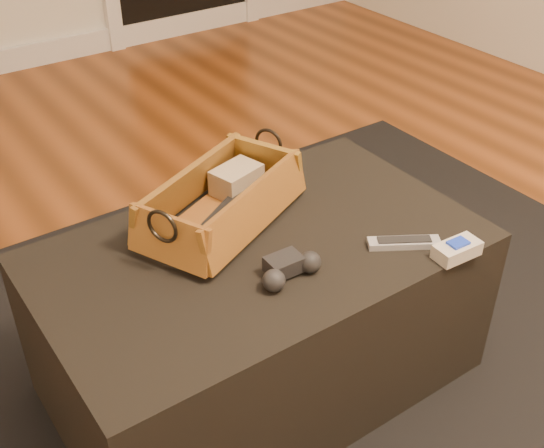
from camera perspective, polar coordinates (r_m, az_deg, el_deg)
area_rug at (r=1.79m, az=0.03°, el=-13.63°), size 2.60×2.00×0.01m
ottoman at (r=1.67m, az=-0.97°, el=-7.60°), size 1.00×0.60×0.42m
tv_remote at (r=1.58m, az=-4.14°, el=0.48°), size 0.22×0.16×0.02m
cloth_bundle at (r=1.69m, az=-2.99°, el=3.73°), size 0.14×0.11×0.07m
wicker_basket at (r=1.59m, az=-4.23°, el=1.73°), size 0.48×0.38×0.15m
game_controller at (r=1.43m, az=1.43°, el=-3.74°), size 0.15×0.08×0.05m
silver_remote at (r=1.56m, az=10.98°, el=-1.53°), size 0.16×0.12×0.02m
cream_gadget at (r=1.55m, az=15.21°, el=-2.09°), size 0.11×0.06×0.04m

